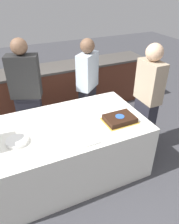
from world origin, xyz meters
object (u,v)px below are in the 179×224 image
Objects in this scene: cake at (120,119)px; plate_stack at (17,141)px; person_standing_back at (27,96)px; person_cutting_cake at (88,87)px; person_seated_right at (147,99)px.

plate_stack is (-1.23, 0.09, -0.01)m from cake.
person_cutting_cake is at bearing -158.85° from person_standing_back.
cake is at bearing -4.41° from plate_stack.
plate_stack is 0.15× the size of person_cutting_cake.
person_seated_right is at bearing 19.64° from cake.
plate_stack is at bearing -86.59° from person_seated_right.
person_standing_back is at bearing -117.22° from person_seated_right.
cake reaches higher than plate_stack.
person_cutting_cake reaches higher than plate_stack.
person_seated_right is at bearing 86.52° from person_cutting_cake.
plate_stack is 0.14× the size of person_standing_back.
person_cutting_cake reaches higher than cake.
person_seated_right is (1.80, 0.11, 0.06)m from plate_stack.
person_standing_back reaches higher than cake.
person_cutting_cake is (1.23, 0.88, 0.03)m from plate_stack.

